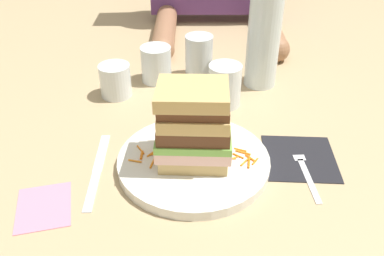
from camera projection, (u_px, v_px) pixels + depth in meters
name	position (u px, v px, depth m)	size (l,w,h in m)	color
ground_plane	(203.00, 158.00, 0.74)	(3.00, 3.00, 0.00)	tan
main_plate	(192.00, 162.00, 0.71)	(0.26, 0.26, 0.02)	white
sandwich	(192.00, 125.00, 0.67)	(0.12, 0.10, 0.14)	tan
carrot_shred_0	(139.00, 149.00, 0.73)	(0.00, 0.00, 0.03)	orange
carrot_shred_1	(153.00, 154.00, 0.71)	(0.00, 0.00, 0.02)	orange
carrot_shred_2	(140.00, 155.00, 0.71)	(0.00, 0.00, 0.02)	orange
carrot_shred_3	(133.00, 161.00, 0.70)	(0.00, 0.00, 0.02)	orange
carrot_shred_4	(151.00, 153.00, 0.72)	(0.00, 0.00, 0.03)	orange
carrot_shred_5	(151.00, 163.00, 0.69)	(0.00, 0.00, 0.02)	orange
carrot_shred_6	(232.00, 158.00, 0.71)	(0.00, 0.00, 0.02)	orange
carrot_shred_7	(237.00, 156.00, 0.71)	(0.00, 0.00, 0.02)	orange
carrot_shred_8	(249.00, 158.00, 0.70)	(0.00, 0.00, 0.02)	orange
carrot_shred_9	(247.00, 162.00, 0.70)	(0.00, 0.00, 0.03)	orange
carrot_shred_10	(242.00, 152.00, 0.72)	(0.00, 0.00, 0.03)	orange
carrot_shred_11	(226.00, 158.00, 0.70)	(0.00, 0.00, 0.03)	orange
carrot_shred_12	(254.00, 161.00, 0.70)	(0.00, 0.00, 0.02)	orange
carrot_shred_13	(239.00, 151.00, 0.72)	(0.00, 0.00, 0.02)	orange
carrot_shred_14	(243.00, 162.00, 0.70)	(0.00, 0.00, 0.02)	orange
napkin_dark	(299.00, 159.00, 0.73)	(0.12, 0.13, 0.00)	black
fork	(302.00, 165.00, 0.71)	(0.02, 0.17, 0.00)	silver
knife	(95.00, 172.00, 0.70)	(0.02, 0.20, 0.00)	silver
juice_glass	(223.00, 87.00, 0.87)	(0.07, 0.07, 0.09)	white
water_bottle	(263.00, 24.00, 0.89)	(0.07, 0.07, 0.32)	silver
empty_tumbler_0	(154.00, 64.00, 0.95)	(0.07, 0.07, 0.08)	silver
empty_tumbler_1	(197.00, 56.00, 0.97)	(0.06, 0.06, 0.10)	silver
empty_tumbler_2	(114.00, 81.00, 0.90)	(0.07, 0.07, 0.07)	silver
napkin_pink	(42.00, 207.00, 0.63)	(0.08, 0.10, 0.00)	pink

